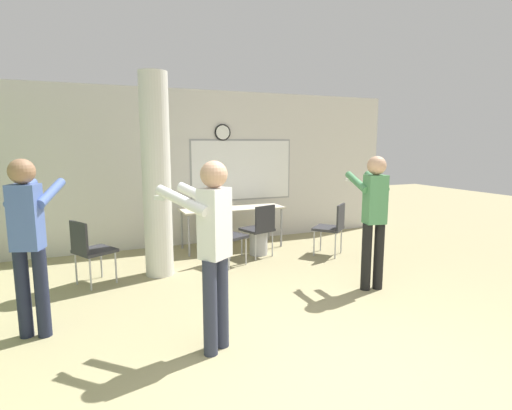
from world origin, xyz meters
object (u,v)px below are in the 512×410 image
folding_table (232,210)px  chair_near_pillar (90,248)px  person_watching_back (29,234)px  chair_table_right (260,227)px  chair_mid_room (332,225)px  person_playing_front (212,241)px  bottle_on_table (202,204)px  chair_table_front (226,232)px  person_playing_side (373,212)px

folding_table → chair_near_pillar: bearing=-154.6°
person_watching_back → folding_table: bearing=40.2°
chair_table_right → chair_near_pillar: 2.59m
chair_mid_room → chair_near_pillar: 3.72m
chair_near_pillar → person_playing_front: size_ratio=0.51×
folding_table → person_playing_front: (-1.32, -3.33, 0.32)m
bottle_on_table → chair_table_front: (0.12, -0.93, -0.31)m
chair_table_front → person_playing_side: (1.39, -1.71, 0.49)m
person_playing_front → folding_table: bearing=68.3°
bottle_on_table → person_watching_back: person_watching_back is taller
bottle_on_table → chair_table_right: bottle_on_table is taller
chair_table_front → person_watching_back: person_watching_back is taller
person_playing_front → person_watching_back: 1.78m
folding_table → chair_mid_room: chair_mid_room is taller
chair_near_pillar → person_playing_side: 3.68m
bottle_on_table → chair_table_front: size_ratio=0.27×
chair_table_front → bottle_on_table: bearing=97.4°
chair_table_front → person_watching_back: bearing=-148.3°
chair_table_right → person_playing_front: 3.05m
folding_table → bottle_on_table: size_ratio=7.73×
bottle_on_table → chair_near_pillar: size_ratio=0.27×
bottle_on_table → chair_mid_room: bottle_on_table is taller
bottle_on_table → person_watching_back: 3.36m
chair_near_pillar → person_watching_back: person_watching_back is taller
person_watching_back → chair_table_right: bearing=28.4°
folding_table → chair_mid_room: size_ratio=2.07×
chair_table_front → person_playing_front: person_playing_front is taller
chair_table_right → chair_mid_room: size_ratio=1.00×
person_playing_front → chair_mid_room: bearing=39.4°
folding_table → chair_table_front: bearing=-114.4°
chair_table_right → chair_near_pillar: (-2.57, -0.37, 0.00)m
bottle_on_table → chair_table_right: 1.12m
chair_mid_room → chair_near_pillar: (-3.72, -0.01, 0.00)m
chair_table_front → person_playing_front: (-0.91, -2.43, 0.50)m
chair_table_front → person_playing_side: person_playing_side is taller
bottle_on_table → chair_table_right: bearing=-45.8°
person_playing_side → person_watching_back: person_watching_back is taller
person_playing_front → person_playing_side: person_playing_front is taller
chair_near_pillar → person_playing_front: (1.02, -2.21, 0.50)m
chair_table_right → person_watching_back: size_ratio=0.51×
bottle_on_table → person_playing_front: 3.46m
person_playing_side → bottle_on_table: bearing=119.8°
person_watching_back → person_playing_front: bearing=-31.3°
folding_table → person_playing_side: bearing=-69.4°
chair_table_right → person_playing_front: person_playing_front is taller
chair_mid_room → person_watching_back: bearing=-162.9°
person_playing_side → folding_table: bearing=110.6°
chair_table_right → chair_table_front: 0.65m
chair_near_pillar → person_playing_side: (3.33, -1.49, 0.49)m
person_watching_back → chair_near_pillar: bearing=68.8°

